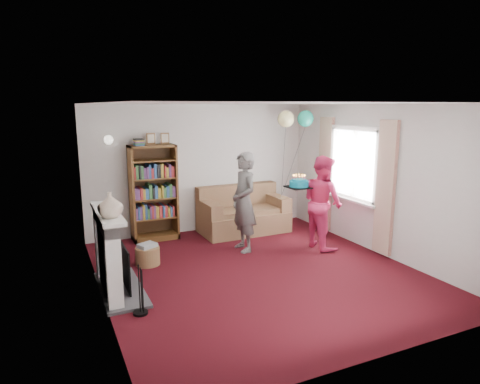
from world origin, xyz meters
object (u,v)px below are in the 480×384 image
bookcase (153,193)px  birthday_cake (299,184)px  sofa (242,214)px  person_striped (244,202)px  person_magenta (322,202)px

bookcase → birthday_cake: bookcase is taller
sofa → birthday_cake: 1.64m
bookcase → sofa: 1.81m
bookcase → person_striped: size_ratio=1.16×
sofa → person_magenta: (0.85, -1.49, 0.48)m
bookcase → sofa: size_ratio=1.16×
person_striped → person_magenta: size_ratio=1.05×
person_magenta → sofa: bearing=29.1°
bookcase → person_striped: bearing=-46.0°
bookcase → birthday_cake: size_ratio=5.03×
bookcase → sofa: (1.72, -0.23, -0.54)m
person_magenta → birthday_cake: (-0.41, 0.12, 0.33)m
person_striped → birthday_cake: size_ratio=4.34×
sofa → person_magenta: size_ratio=1.04×
bookcase → person_magenta: (2.57, -1.72, -0.06)m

